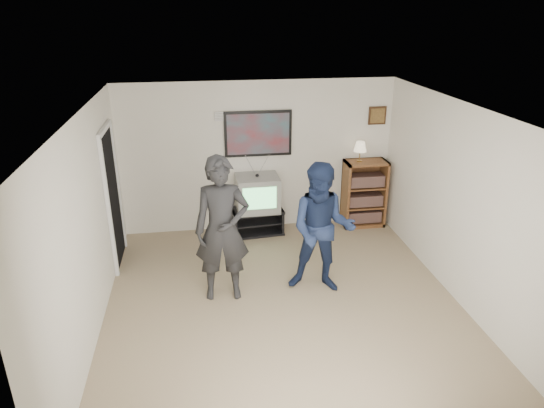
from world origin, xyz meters
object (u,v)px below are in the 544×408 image
object	(u,v)px
crt_television	(257,193)
person_tall	(222,230)
person_short	(322,229)
bookshelf	(364,193)
media_stand	(257,221)

from	to	relation	value
crt_television	person_tall	distance (m)	1.97
person_short	crt_television	bearing A→B (deg)	125.45
crt_television	bookshelf	world-z (taller)	bookshelf
person_tall	media_stand	bearing A→B (deg)	72.11
crt_television	bookshelf	xyz separation A→B (m)	(1.85, 0.05, -0.14)
crt_television	person_tall	world-z (taller)	person_tall
bookshelf	person_short	distance (m)	2.30
media_stand	crt_television	distance (m)	0.51
bookshelf	person_tall	xyz separation A→B (m)	(-2.53, -1.88, 0.38)
bookshelf	person_short	size ratio (longest dim) A/B	0.65
media_stand	person_short	world-z (taller)	person_short
crt_television	bookshelf	size ratio (longest dim) A/B	0.59
crt_television	person_short	world-z (taller)	person_short
person_short	bookshelf	bearing A→B (deg)	74.28
bookshelf	person_tall	bearing A→B (deg)	-143.44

